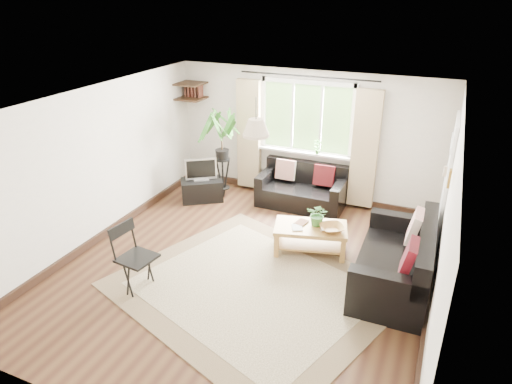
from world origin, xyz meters
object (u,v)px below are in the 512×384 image
at_px(sofa_back, 301,187).
at_px(coffee_table, 310,239).
at_px(folding_chair, 137,259).
at_px(palm_stand, 222,155).
at_px(sofa_right, 395,257).
at_px(tv_stand, 202,190).

relative_size(sofa_back, coffee_table, 1.45).
bearing_deg(folding_chair, palm_stand, 12.91).
height_order(sofa_right, folding_chair, folding_chair).
distance_m(coffee_table, folding_chair, 2.56).
height_order(sofa_back, palm_stand, palm_stand).
bearing_deg(sofa_back, coffee_table, -67.34).
bearing_deg(palm_stand, folding_chair, -84.18).
height_order(sofa_back, coffee_table, sofa_back).
distance_m(palm_stand, folding_chair, 3.11).
height_order(sofa_back, folding_chair, folding_chair).
bearing_deg(palm_stand, tv_stand, -135.96).
bearing_deg(folding_chair, sofa_right, -57.96).
xyz_separation_m(sofa_back, sofa_right, (1.90, -1.85, 0.07)).
xyz_separation_m(sofa_back, folding_chair, (-1.18, -3.28, 0.10)).
bearing_deg(folding_chair, tv_stand, 19.57).
distance_m(tv_stand, palm_stand, 0.76).
bearing_deg(palm_stand, coffee_table, -31.00).
xyz_separation_m(sofa_right, tv_stand, (-3.69, 1.35, -0.23)).
bearing_deg(sofa_right, palm_stand, -116.78).
relative_size(tv_stand, palm_stand, 0.45).
bearing_deg(coffee_table, sofa_back, 112.89).
height_order(coffee_table, palm_stand, palm_stand).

